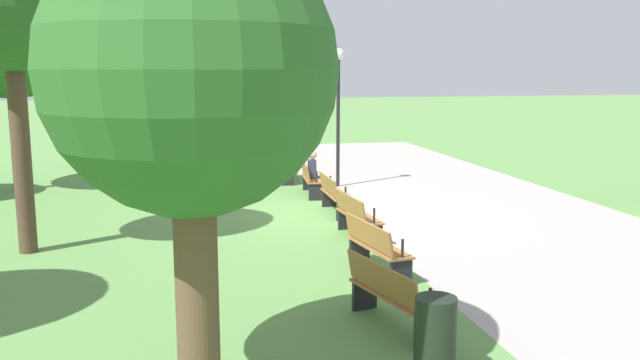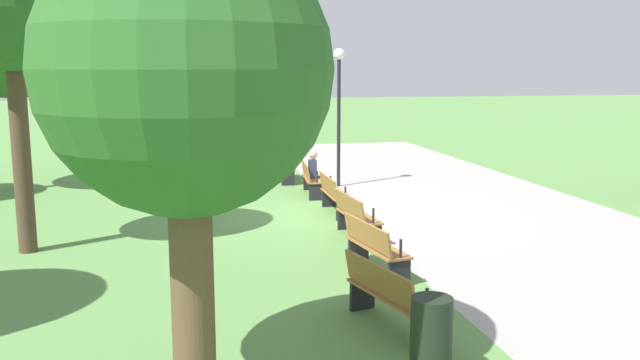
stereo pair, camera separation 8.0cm
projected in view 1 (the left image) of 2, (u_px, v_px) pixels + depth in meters
The scene contains 14 objects.
ground_plane at pixel (337, 213), 15.70m from camera, with size 120.00×120.00×0.00m, color #5B8C47.
path_paving at pixel (472, 207), 16.40m from camera, with size 28.44×6.40×0.01m, color #A39E99.
bench_0 at pixel (259, 156), 22.16m from camera, with size 1.69×0.87×0.89m.
bench_1 at pixel (285, 166), 20.05m from camera, with size 1.68×0.74×0.89m.
bench_2 at pixel (310, 178), 17.86m from camera, with size 1.66×0.61×0.89m.
bench_3 at pixel (334, 194), 15.61m from camera, with size 1.63×0.47×0.89m.
bench_4 at pixel (356, 215), 13.32m from camera, with size 1.66×0.61×0.89m.
bench_5 at pixel (375, 246), 11.01m from camera, with size 1.68×0.74×0.89m.
bench_6 at pixel (390, 294), 8.69m from camera, with size 1.69×0.87×0.89m.
person_seated at pixel (316, 172), 17.81m from camera, with size 0.35×0.54×1.20m.
tree_2 at pixel (190, 74), 6.41m from camera, with size 2.86×2.86×4.77m.
tree_3 at pixel (7, 21), 17.95m from camera, with size 4.15×4.15×6.67m.
lamp_post at pixel (338, 91), 18.82m from camera, with size 0.32×0.32×3.89m.
trash_bin at pixel (435, 339), 7.25m from camera, with size 0.46×0.46×0.93m, color black.
Camera 1 is at (14.94, -3.58, 3.36)m, focal length 37.72 mm.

